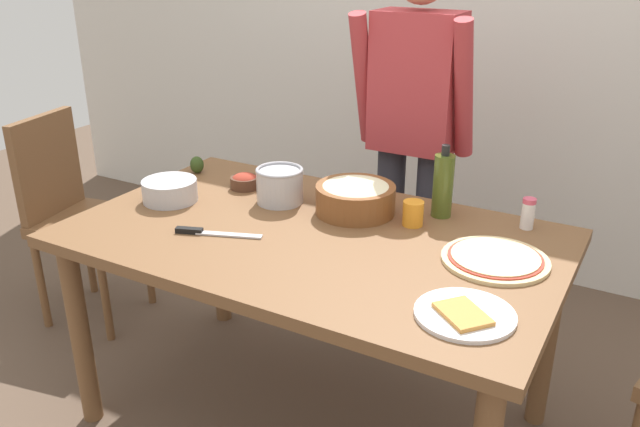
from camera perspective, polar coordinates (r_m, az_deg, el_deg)
The scene contains 16 objects.
ground at distance 2.55m, azimuth -0.58°, elevation -17.45°, with size 8.00×8.00×0.00m, color brown.
wall_back at distance 3.44m, azimuth 13.38°, elevation 16.45°, with size 5.60×0.10×2.60m, color silver.
dining_table at distance 2.18m, azimuth -0.65°, elevation -3.87°, with size 1.60×0.96×0.76m.
person_cook at distance 2.70m, azimuth 8.20°, elevation 7.43°, with size 0.49×0.25×1.62m.
chair_wooden_left at distance 3.13m, azimuth -20.81°, elevation 0.54°, with size 0.47×0.47×0.95m.
pizza_raw_on_board at distance 2.01m, azimuth 15.11°, elevation -3.85°, with size 0.32×0.32×0.02m.
plate_with_slice at distance 1.71m, azimuth 12.55°, elevation -8.61°, with size 0.26×0.26×0.02m.
popcorn_bowl at distance 2.28m, azimuth 3.13°, elevation 1.53°, with size 0.28×0.28×0.11m.
mixing_bowl_steel at distance 2.45m, azimuth -13.03°, elevation 1.98°, with size 0.20×0.20×0.08m.
small_sauce_bowl at distance 2.53m, azimuth -6.63°, elevation 2.84°, with size 0.11×0.11×0.06m.
olive_oil_bottle at distance 2.27m, azimuth 10.74°, elevation 2.46°, with size 0.07×0.07×0.26m.
steel_pot at distance 2.37m, azimuth -3.55°, elevation 2.51°, with size 0.17×0.17×0.13m.
cup_orange at distance 2.20m, azimuth 8.16°, elevation 0.02°, with size 0.07×0.07×0.09m, color orange.
salt_shaker at distance 2.26m, azimuth 17.77°, elevation 0.00°, with size 0.04×0.04×0.11m.
chef_knife at distance 2.15m, azimuth -9.81°, elevation -1.65°, with size 0.28×0.12×0.02m.
avocado at distance 2.73m, azimuth -10.74°, elevation 4.23°, with size 0.06×0.06×0.07m, color #2D4219.
Camera 1 is at (0.98, -1.68, 1.64)m, focal length 36.50 mm.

